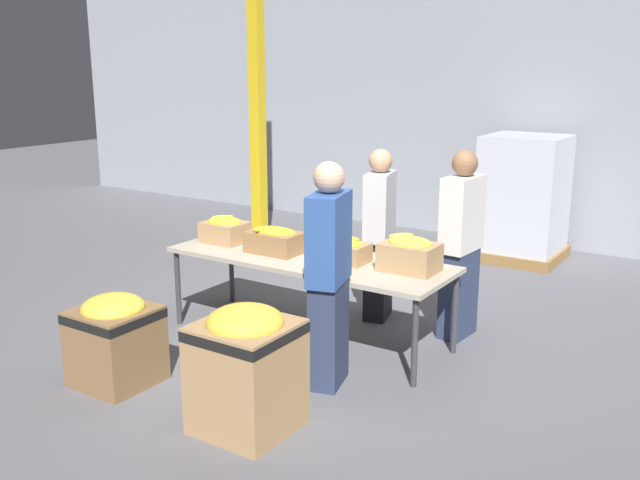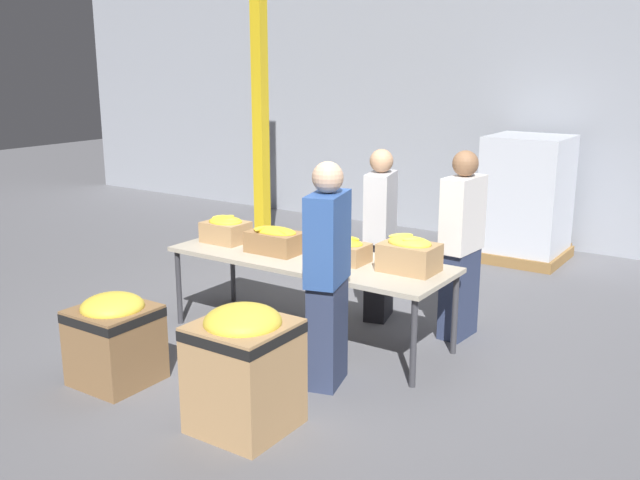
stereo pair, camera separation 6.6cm
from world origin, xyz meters
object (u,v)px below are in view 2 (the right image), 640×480
(support_pillar, at_px, (260,95))
(pallet_stack_0, at_px, (526,199))
(volunteer_0, at_px, (380,236))
(donation_bin_0, at_px, (115,336))
(banana_box_1, at_px, (275,239))
(banana_box_2, at_px, (344,250))
(pallet_stack_1, at_px, (525,198))
(banana_box_3, at_px, (409,254))
(volunteer_2, at_px, (461,246))
(donation_bin_1, at_px, (244,364))
(banana_box_0, at_px, (226,229))
(volunteer_1, at_px, (327,277))
(sorting_table, at_px, (309,262))

(support_pillar, height_order, pallet_stack_0, support_pillar)
(volunteer_0, distance_m, donation_bin_0, 2.60)
(banana_box_1, relative_size, banana_box_2, 1.18)
(pallet_stack_1, bearing_deg, support_pillar, -152.88)
(support_pillar, bearing_deg, banana_box_3, -33.75)
(banana_box_3, distance_m, volunteer_2, 0.70)
(banana_box_3, distance_m, donation_bin_1, 1.76)
(banana_box_0, distance_m, banana_box_3, 1.88)
(banana_box_1, distance_m, donation_bin_0, 1.65)
(volunteer_1, xyz_separation_m, volunteer_2, (0.44, 1.47, -0.02))
(donation_bin_0, bearing_deg, banana_box_3, 45.46)
(volunteer_2, xyz_separation_m, pallet_stack_1, (-0.41, 3.00, -0.09))
(volunteer_0, bearing_deg, banana_box_1, -50.03)
(donation_bin_1, height_order, pallet_stack_0, pallet_stack_0)
(donation_bin_0, height_order, pallet_stack_1, pallet_stack_1)
(volunteer_1, height_order, donation_bin_0, volunteer_1)
(donation_bin_0, bearing_deg, volunteer_2, 52.45)
(sorting_table, distance_m, banana_box_3, 0.95)
(support_pillar, bearing_deg, banana_box_2, -40.04)
(banana_box_0, bearing_deg, donation_bin_0, -81.56)
(banana_box_3, xyz_separation_m, donation_bin_1, (-0.36, -1.67, -0.44))
(banana_box_3, bearing_deg, volunteer_0, 133.26)
(support_pillar, relative_size, pallet_stack_1, 2.65)
(banana_box_1, xyz_separation_m, volunteer_2, (1.42, 0.83, -0.04))
(sorting_table, bearing_deg, support_pillar, 135.66)
(banana_box_1, height_order, volunteer_0, volunteer_0)
(sorting_table, relative_size, donation_bin_1, 2.96)
(banana_box_3, distance_m, donation_bin_0, 2.40)
(donation_bin_1, bearing_deg, support_pillar, 126.82)
(volunteer_1, bearing_deg, donation_bin_1, 158.74)
(banana_box_0, xyz_separation_m, volunteer_1, (1.60, -0.70, -0.02))
(support_pillar, distance_m, pallet_stack_0, 3.56)
(sorting_table, relative_size, banana_box_2, 6.21)
(volunteer_1, height_order, donation_bin_1, volunteer_1)
(pallet_stack_0, bearing_deg, volunteer_1, -91.17)
(volunteer_0, xyz_separation_m, pallet_stack_0, (0.48, 2.84, -0.05))
(volunteer_1, bearing_deg, volunteer_0, -1.07)
(banana_box_3, bearing_deg, pallet_stack_1, 93.79)
(sorting_table, bearing_deg, volunteer_0, 72.10)
(volunteer_0, bearing_deg, pallet_stack_1, 157.26)
(volunteer_0, height_order, volunteer_1, volunteer_1)
(banana_box_1, xyz_separation_m, pallet_stack_1, (1.02, 3.83, -0.13))
(volunteer_1, bearing_deg, donation_bin_0, 107.11)
(banana_box_0, relative_size, banana_box_3, 0.88)
(banana_box_3, relative_size, volunteer_0, 0.28)
(banana_box_3, height_order, pallet_stack_0, pallet_stack_0)
(sorting_table, xyz_separation_m, donation_bin_1, (0.56, -1.57, -0.25))
(sorting_table, relative_size, banana_box_1, 5.28)
(banana_box_2, height_order, donation_bin_1, banana_box_2)
(pallet_stack_0, bearing_deg, banana_box_0, -114.94)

